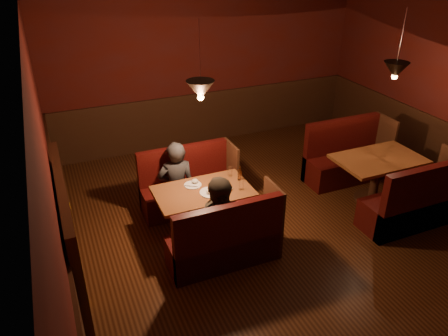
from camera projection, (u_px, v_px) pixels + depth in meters
name	position (u px, v px, depth m)	size (l,w,h in m)	color
room	(287.00, 170.00, 5.45)	(6.02, 7.02, 2.92)	#34170A
main_table	(204.00, 200.00, 5.83)	(1.27, 0.77, 0.89)	brown
main_bench_far	(188.00, 189.00, 6.52)	(1.40, 0.50, 0.95)	#350304
main_bench_near	(227.00, 244.00, 5.35)	(1.40, 0.50, 0.95)	#350304
second_table	(377.00, 169.00, 6.57)	(1.29, 0.82, 0.73)	brown
second_bench_far	(345.00, 160.00, 7.31)	(1.43, 0.53, 1.02)	#350304
second_bench_near	(414.00, 206.00, 6.06)	(1.43, 0.53, 1.02)	#350304
diner_a	(176.00, 167.00, 6.18)	(0.54, 0.36, 1.49)	#2D2D2F
diner_b	(223.00, 208.00, 5.26)	(0.72, 0.56, 1.49)	#2C261E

